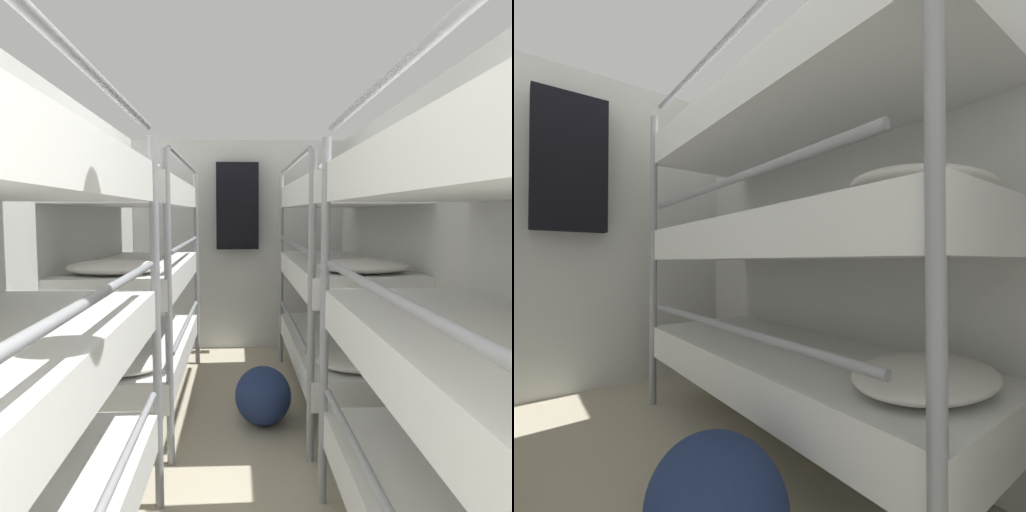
# 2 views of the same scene
# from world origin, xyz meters

# --- Properties ---
(wall_left) EXTENTS (0.06, 5.24, 2.26)m
(wall_left) POSITION_xyz_m (-1.16, 2.56, 1.13)
(wall_left) COLOR silver
(wall_left) RESTS_ON ground_plane
(wall_right) EXTENTS (0.06, 5.24, 2.26)m
(wall_right) POSITION_xyz_m (1.16, 2.56, 1.13)
(wall_right) COLOR silver
(wall_right) RESTS_ON ground_plane
(wall_back) EXTENTS (2.38, 0.06, 2.26)m
(wall_back) POSITION_xyz_m (0.00, 5.15, 1.13)
(wall_back) COLOR silver
(wall_back) RESTS_ON ground_plane
(bunk_stack_right_near) EXTENTS (0.74, 1.87, 1.88)m
(bunk_stack_right_near) POSITION_xyz_m (0.77, 1.43, 1.03)
(bunk_stack_right_near) COLOR gray
(bunk_stack_right_near) RESTS_ON ground_plane
(bunk_stack_left_far) EXTENTS (0.74, 1.87, 1.88)m
(bunk_stack_left_far) POSITION_xyz_m (-0.77, 3.66, 1.03)
(bunk_stack_left_far) COLOR gray
(bunk_stack_left_far) RESTS_ON ground_plane
(bunk_stack_right_far) EXTENTS (0.74, 1.87, 1.88)m
(bunk_stack_right_far) POSITION_xyz_m (0.77, 3.66, 1.03)
(bunk_stack_right_far) COLOR gray
(bunk_stack_right_far) RESTS_ON ground_plane
(duffel_bag) EXTENTS (0.40, 0.46, 0.40)m
(duffel_bag) POSITION_xyz_m (0.16, 3.31, 0.20)
(duffel_bag) COLOR navy
(duffel_bag) RESTS_ON ground_plane
(hanging_coat) EXTENTS (0.44, 0.12, 0.90)m
(hanging_coat) POSITION_xyz_m (-0.01, 5.00, 1.56)
(hanging_coat) COLOR black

